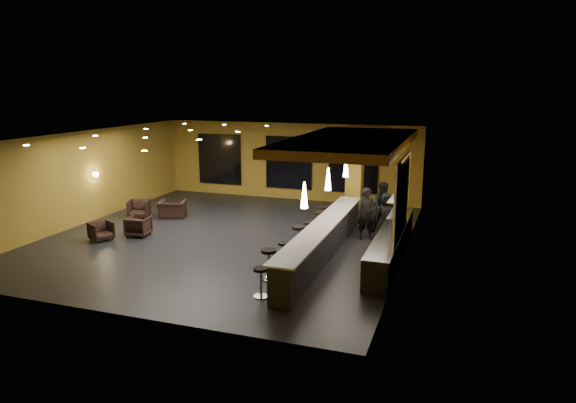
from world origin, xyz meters
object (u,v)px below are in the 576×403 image
(pendant_0, at_px, (304,195))
(staff_a, at_px, (367,214))
(bar_stool_0, at_px, (261,278))
(pendant_1, at_px, (328,179))
(bar_stool_1, at_px, (269,260))
(armchair_b, at_px, (138,226))
(armchair_d, at_px, (172,209))
(column, at_px, (355,176))
(armchair_c, at_px, (139,209))
(bar_stool_2, at_px, (284,251))
(bar_counter, at_px, (323,241))
(staff_b, at_px, (384,208))
(bar_stool_3, at_px, (298,236))
(armchair_a, at_px, (101,231))
(bar_stool_5, at_px, (321,220))
(pendant_2, at_px, (346,167))
(bar_stool_4, at_px, (309,230))
(prep_counter, at_px, (391,245))
(staff_c, at_px, (386,215))
(bar_stool_6, at_px, (322,214))

(pendant_0, bearing_deg, staff_a, 77.90)
(bar_stool_0, bearing_deg, pendant_1, 80.70)
(bar_stool_0, xyz_separation_m, bar_stool_1, (-0.24, 1.17, 0.05))
(armchair_b, xyz_separation_m, armchair_d, (-0.24, 2.63, -0.01))
(column, relative_size, armchair_c, 4.37)
(bar_stool_0, relative_size, bar_stool_1, 0.90)
(bar_stool_0, distance_m, bar_stool_2, 2.28)
(column, height_order, pendant_1, column)
(column, bearing_deg, bar_stool_0, -94.62)
(armchair_d, bearing_deg, bar_counter, 140.77)
(staff_b, relative_size, bar_stool_3, 2.12)
(armchair_a, bearing_deg, bar_stool_3, -55.95)
(staff_b, bearing_deg, armchair_b, -173.30)
(column, relative_size, armchair_a, 4.98)
(staff_a, height_order, bar_stool_5, staff_a)
(pendant_2, relative_size, staff_a, 0.39)
(bar_stool_4, bearing_deg, pendant_1, -38.38)
(bar_counter, relative_size, column, 2.29)
(prep_counter, height_order, bar_stool_0, prep_counter)
(pendant_0, relative_size, bar_stool_2, 0.95)
(column, distance_m, bar_stool_5, 2.79)
(bar_counter, distance_m, pendant_0, 2.72)
(armchair_d, relative_size, bar_stool_0, 1.33)
(bar_stool_5, bearing_deg, armchair_b, -160.78)
(pendant_2, bearing_deg, armchair_d, -177.55)
(bar_stool_1, bearing_deg, armchair_a, 167.00)
(pendant_1, relative_size, staff_c, 0.45)
(column, height_order, bar_stool_1, column)
(pendant_1, relative_size, pendant_2, 1.00)
(staff_b, bearing_deg, pendant_0, -119.37)
(column, distance_m, armchair_b, 8.21)
(armchair_d, xyz_separation_m, bar_stool_0, (6.29, -6.19, 0.16))
(armchair_a, xyz_separation_m, bar_stool_6, (6.69, 4.05, 0.18))
(bar_stool_4, distance_m, bar_stool_6, 2.15)
(pendant_2, distance_m, bar_stool_3, 3.50)
(pendant_1, bearing_deg, bar_stool_3, -155.07)
(column, height_order, armchair_c, column)
(armchair_c, distance_m, armchair_d, 1.32)
(armchair_b, distance_m, armchair_d, 2.64)
(armchair_c, bearing_deg, staff_a, -20.66)
(armchair_b, xyz_separation_m, bar_stool_3, (5.87, 0.04, 0.21))
(bar_stool_1, xyz_separation_m, bar_stool_3, (0.06, 2.44, 0.01))
(staff_b, height_order, armchair_a, staff_b)
(prep_counter, relative_size, armchair_d, 5.85)
(prep_counter, height_order, armchair_a, prep_counter)
(bar_stool_2, bearing_deg, bar_stool_6, 90.97)
(column, relative_size, bar_stool_2, 4.74)
(pendant_0, relative_size, bar_stool_4, 0.93)
(bar_counter, bearing_deg, armchair_c, 164.86)
(armchair_b, bearing_deg, pendant_0, 154.42)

